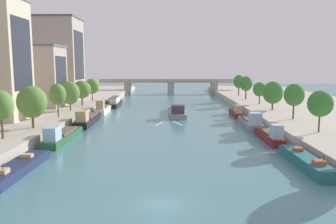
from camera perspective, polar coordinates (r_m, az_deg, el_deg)
The scene contains 29 objects.
ground_plane at distance 29.34m, azimuth -1.27°, elevation -15.60°, with size 400.00×400.00×0.00m, color teal.
quay_left at distance 90.67m, azimuth -23.45°, elevation 0.41°, with size 36.00×170.00×1.80m, color #B7AD9E.
quay_right at distance 89.82m, azimuth 24.06°, elevation 0.31°, with size 36.00×170.00×1.80m, color #B7AD9E.
barge_midriver at distance 80.33m, azimuth 1.51°, elevation 0.17°, with size 4.47×18.76×3.00m.
wake_behind_barge at distance 68.19m, azimuth 0.12°, elevation -1.96°, with size 5.60×5.99×0.03m.
moored_boat_left_midway at distance 40.66m, azimuth -24.43°, elevation -8.71°, with size 2.60×12.89×2.18m.
moored_boat_left_far at distance 54.53m, azimuth -17.83°, elevation -3.91°, with size 2.60×14.44×3.04m.
moored_boat_left_gap_after at distance 69.24m, azimuth -13.71°, elevation -1.22°, with size 3.13×15.11×3.30m.
moored_boat_left_near at distance 84.94m, azimuth -11.17°, elevation 0.55°, with size 2.81×11.78×3.51m.
moored_boat_left_upstream at distance 98.44m, azimuth -9.10°, elevation 1.68°, with size 2.98×14.68×2.85m.
moored_boat_right_end at distance 42.24m, azimuth 22.56°, elevation -7.81°, with size 2.24×12.60×2.44m.
moored_boat_right_midway at distance 54.26m, azimuth 17.20°, elevation -3.88°, with size 2.12×10.71×3.21m.
moored_boat_right_gap_after at distance 66.13m, azimuth 14.07°, elevation -1.67°, with size 3.23×13.70×3.31m.
moored_boat_right_upstream at distance 79.47m, azimuth 11.66°, elevation -0.06°, with size 1.96×10.65×2.99m.
tree_left_past_mid at distance 50.33m, azimuth -26.87°, elevation 1.00°, with size 3.37×3.37×6.67m.
tree_left_by_lamp at distance 57.31m, azimuth -22.40°, elevation 1.60°, with size 4.68×4.68×6.80m.
tree_left_midway at distance 68.22m, azimuth -18.51°, elevation 2.88°, with size 3.21×3.21×6.51m.
tree_left_third at distance 77.52m, azimuth -16.55°, elevation 3.17°, with size 4.32×4.32×6.57m.
tree_left_end_of_row at distance 87.13m, azimuth -14.64°, elevation 3.75°, with size 4.53×4.53×6.28m.
tree_left_distant at distance 97.73m, azimuth -12.95°, elevation 4.37°, with size 4.16×4.16×6.40m.
tree_right_third at distance 54.41m, azimuth 24.75°, elevation 1.30°, with size 3.70×3.70×6.32m.
tree_right_past_mid at distance 66.26m, azimuth 20.91°, elevation 2.77°, with size 3.76×3.76×6.68m.
tree_right_far at distance 78.98m, azimuth 17.63°, elevation 3.20°, with size 4.55×4.55×6.50m.
tree_right_distant at distance 90.20m, azimuth 15.52°, elevation 3.78°, with size 3.51×3.51×5.75m.
tree_right_nearest at distance 102.08m, azimuth 13.32°, elevation 4.76°, with size 3.77×3.77×6.91m.
tree_right_end_of_row at distance 114.44m, azimuth 12.13°, elevation 5.13°, with size 3.68×3.68×7.00m.
building_left_middle at distance 87.81m, azimuth -22.78°, elevation 5.72°, with size 16.27×9.71×14.93m.
building_left_corner at distance 105.45m, azimuth -18.76°, elevation 8.68°, with size 14.52×12.25×24.15m.
bridge_far at distance 141.48m, azimuth 0.50°, elevation 4.77°, with size 60.71×4.40×6.22m.
Camera 1 is at (1.06, -26.88, 11.70)m, focal length 35.39 mm.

